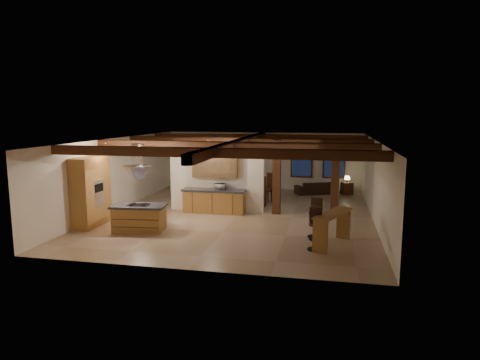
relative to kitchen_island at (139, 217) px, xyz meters
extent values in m
plane|color=tan|center=(2.80, 2.82, -0.44)|extent=(12.00, 12.00, 0.00)
plane|color=white|center=(2.80, 8.82, 1.01)|extent=(10.00, 0.00, 10.00)
plane|color=white|center=(2.80, -3.18, 1.01)|extent=(10.00, 0.00, 10.00)
plane|color=white|center=(-2.20, 2.82, 1.01)|extent=(0.00, 12.00, 12.00)
plane|color=white|center=(7.80, 2.82, 1.01)|extent=(0.00, 12.00, 12.00)
plane|color=#351F11|center=(2.80, 2.82, 2.46)|extent=(12.00, 12.00, 0.00)
cube|color=#37180D|center=(2.80, -1.18, 2.32)|extent=(10.00, 0.25, 0.28)
cube|color=#37180D|center=(2.80, 1.52, 2.32)|extent=(10.00, 0.25, 0.28)
cube|color=#37180D|center=(2.80, 4.12, 2.32)|extent=(10.00, 0.25, 0.28)
cube|color=#37180D|center=(2.80, 6.82, 2.32)|extent=(10.00, 0.25, 0.28)
cube|color=#37180D|center=(2.80, 2.82, 2.32)|extent=(0.28, 12.00, 0.28)
cube|color=#37180D|center=(4.20, 3.32, 1.01)|extent=(0.30, 0.30, 2.90)
cube|color=#37180D|center=(6.40, 3.32, 1.01)|extent=(0.30, 0.30, 2.90)
cube|color=#37180D|center=(5.30, 3.32, 2.16)|extent=(2.50, 0.28, 0.28)
cube|color=white|center=(1.80, 3.32, 0.66)|extent=(3.80, 0.18, 2.20)
cube|color=olive|center=(-1.87, 0.22, 0.76)|extent=(0.64, 1.60, 2.40)
cube|color=silver|center=(-1.57, 0.22, 0.71)|extent=(0.06, 0.62, 0.95)
cube|color=black|center=(-1.53, 0.22, 0.91)|extent=(0.01, 0.50, 0.28)
cube|color=olive|center=(1.80, 2.93, -0.01)|extent=(2.40, 0.60, 0.86)
cube|color=black|center=(1.80, 2.93, 0.46)|extent=(2.50, 0.66, 0.08)
cube|color=olive|center=(1.80, 3.14, 1.41)|extent=(1.80, 0.34, 0.95)
cube|color=silver|center=(1.80, 2.96, 1.41)|extent=(1.74, 0.02, 0.90)
pyramid|color=silver|center=(0.00, 0.00, 1.29)|extent=(1.10, 1.10, 0.45)
cube|color=silver|center=(0.00, 0.00, 2.10)|extent=(0.26, 0.22, 0.73)
cube|color=#37180D|center=(4.80, 8.76, 1.06)|extent=(1.10, 0.05, 1.70)
cube|color=black|center=(4.80, 8.73, 1.06)|extent=(0.95, 0.02, 1.55)
cube|color=#37180D|center=(6.40, 8.76, 1.06)|extent=(1.10, 0.05, 1.70)
cube|color=black|center=(6.40, 8.73, 1.06)|extent=(0.95, 0.02, 1.55)
cube|color=#37180D|center=(1.30, 8.76, 1.26)|extent=(0.65, 0.04, 0.85)
cube|color=#2A6332|center=(1.30, 8.74, 1.26)|extent=(0.55, 0.01, 0.75)
cylinder|color=silver|center=(0.20, 0.02, 2.43)|extent=(0.16, 0.16, 0.03)
cylinder|color=silver|center=(1.80, 2.32, 2.43)|extent=(0.16, 0.16, 0.03)
cylinder|color=silver|center=(-1.20, 0.32, 2.43)|extent=(0.16, 0.16, 0.03)
cube|color=olive|center=(0.00, 0.00, -0.05)|extent=(1.73, 1.00, 0.79)
cube|color=black|center=(0.00, 0.00, 0.38)|extent=(1.85, 1.12, 0.07)
cube|color=black|center=(0.00, 0.00, 0.43)|extent=(0.73, 0.53, 0.02)
imported|color=#3C190F|center=(2.84, 5.11, -0.12)|extent=(1.97, 1.31, 0.64)
imported|color=black|center=(5.57, 7.88, -0.15)|extent=(2.14, 1.55, 0.58)
imported|color=silver|center=(2.03, 2.93, 0.62)|extent=(0.46, 0.34, 0.24)
cube|color=olive|center=(6.31, -0.40, 0.53)|extent=(1.19, 1.93, 0.06)
cube|color=olive|center=(5.98, -1.18, 0.04)|extent=(0.43, 0.26, 0.95)
cube|color=olive|center=(6.65, 0.39, 0.04)|extent=(0.43, 0.26, 0.95)
cube|color=#37180D|center=(7.03, 8.01, -0.15)|extent=(0.60, 0.60, 0.58)
cylinder|color=black|center=(7.03, 8.01, 0.22)|extent=(0.06, 0.06, 0.15)
cone|color=#F6DD93|center=(7.03, 8.01, 0.37)|extent=(0.27, 0.27, 0.17)
cylinder|color=black|center=(5.83, -0.94, 0.32)|extent=(0.38, 0.38, 0.07)
cube|color=black|center=(5.82, -0.76, 0.56)|extent=(0.36, 0.05, 0.42)
cylinder|color=black|center=(5.83, -0.94, -0.06)|extent=(0.06, 0.06, 0.74)
cylinder|color=black|center=(5.83, -0.94, -0.42)|extent=(0.42, 0.42, 0.03)
cylinder|color=black|center=(5.79, 0.08, 0.23)|extent=(0.33, 0.33, 0.06)
cube|color=black|center=(5.84, 0.23, 0.44)|extent=(0.31, 0.14, 0.37)
cylinder|color=black|center=(5.79, 0.08, -0.11)|extent=(0.06, 0.06, 0.65)
cylinder|color=black|center=(5.79, 0.08, -0.42)|extent=(0.37, 0.37, 0.03)
cylinder|color=black|center=(5.77, 0.34, 0.34)|extent=(0.39, 0.39, 0.08)
cube|color=black|center=(5.81, 0.52, 0.59)|extent=(0.37, 0.12, 0.43)
cylinder|color=black|center=(5.77, 0.34, -0.05)|extent=(0.07, 0.07, 0.76)
cylinder|color=black|center=(5.77, 0.34, -0.42)|extent=(0.43, 0.43, 0.03)
cube|color=#37180D|center=(1.89, 4.60, 0.05)|extent=(0.57, 0.57, 0.07)
cube|color=#37180D|center=(1.96, 4.82, 0.45)|extent=(0.45, 0.18, 0.82)
cylinder|color=#37180D|center=(1.66, 4.47, -0.21)|extent=(0.05, 0.05, 0.46)
cylinder|color=#37180D|center=(2.02, 4.37, -0.21)|extent=(0.05, 0.05, 0.46)
cylinder|color=#37180D|center=(1.77, 4.83, -0.21)|extent=(0.05, 0.05, 0.46)
cylinder|color=#37180D|center=(2.12, 4.72, -0.21)|extent=(0.05, 0.05, 0.46)
cube|color=#37180D|center=(2.33, 6.06, 0.05)|extent=(0.57, 0.57, 0.07)
cube|color=#37180D|center=(2.26, 5.84, 0.45)|extent=(0.45, 0.18, 0.82)
cylinder|color=#37180D|center=(2.56, 6.18, -0.21)|extent=(0.05, 0.05, 0.46)
cylinder|color=#37180D|center=(2.20, 6.29, -0.21)|extent=(0.05, 0.05, 0.46)
cylinder|color=#37180D|center=(2.45, 5.83, -0.21)|extent=(0.05, 0.05, 0.46)
cylinder|color=#37180D|center=(2.10, 5.93, -0.21)|extent=(0.05, 0.05, 0.46)
cube|color=#37180D|center=(3.35, 4.16, 0.05)|extent=(0.57, 0.57, 0.07)
cube|color=#37180D|center=(3.42, 4.38, 0.45)|extent=(0.45, 0.18, 0.82)
cylinder|color=#37180D|center=(3.12, 4.04, -0.21)|extent=(0.05, 0.05, 0.46)
cylinder|color=#37180D|center=(3.48, 3.93, -0.21)|extent=(0.05, 0.05, 0.46)
cylinder|color=#37180D|center=(3.23, 4.39, -0.21)|extent=(0.05, 0.05, 0.46)
cylinder|color=#37180D|center=(3.58, 4.29, -0.21)|extent=(0.05, 0.05, 0.46)
cube|color=#37180D|center=(3.79, 5.62, 0.05)|extent=(0.57, 0.57, 0.07)
cube|color=#37180D|center=(3.72, 5.40, 0.45)|extent=(0.45, 0.18, 0.82)
cylinder|color=#37180D|center=(4.02, 5.75, -0.21)|extent=(0.05, 0.05, 0.46)
cylinder|color=#37180D|center=(3.66, 5.85, -0.21)|extent=(0.05, 0.05, 0.46)
cylinder|color=#37180D|center=(3.91, 5.39, -0.21)|extent=(0.05, 0.05, 0.46)
cylinder|color=#37180D|center=(3.56, 5.50, -0.21)|extent=(0.05, 0.05, 0.46)
camera|label=1|loc=(6.15, -12.91, 3.44)|focal=32.00mm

